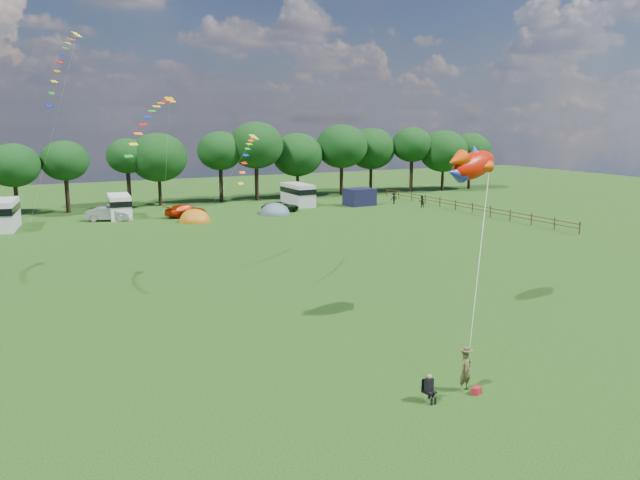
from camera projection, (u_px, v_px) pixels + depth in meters
name	position (u px, v px, depth m)	size (l,w,h in m)	color
ground_plane	(400.00, 358.00, 27.96)	(180.00, 180.00, 0.00)	black
tree_line	(188.00, 154.00, 77.33)	(102.98, 10.98, 10.27)	black
fence	(464.00, 206.00, 72.20)	(0.12, 33.12, 1.20)	#472D19
car_b	(108.00, 214.00, 65.59)	(1.59, 4.25, 1.50)	gray
car_c	(186.00, 211.00, 68.42)	(1.89, 4.50, 1.35)	#8F1A00
car_d	(281.00, 207.00, 71.62)	(2.06, 4.54, 1.24)	black
campervan_b	(3.00, 214.00, 60.27)	(3.31, 6.18, 2.89)	silver
campervan_c	(120.00, 206.00, 67.36)	(2.62, 5.33, 2.53)	white
campervan_d	(298.00, 194.00, 77.12)	(2.44, 5.57, 2.71)	silver
tent_orange	(195.00, 221.00, 65.21)	(3.33, 3.65, 2.61)	#BD6E13
tent_greyblue	(275.00, 214.00, 70.33)	(3.42, 3.74, 2.54)	slate
awning_navy	(359.00, 197.00, 77.39)	(3.37, 2.74, 2.11)	#161534
kite_flyer	(466.00, 371.00, 24.43)	(0.60, 0.39, 1.65)	brown
camp_chair	(429.00, 385.00, 23.53)	(0.50, 0.50, 1.10)	#99999E
kite_bag	(477.00, 391.00, 24.24)	(0.39, 0.26, 0.28)	#A61724
fish_kite	(470.00, 165.00, 32.57)	(4.12, 2.22, 2.16)	#BF1300
streamer_kite_a	(65.00, 56.00, 45.69)	(3.40, 5.67, 5.79)	#F7FF15
streamer_kite_b	(154.00, 116.00, 40.59)	(4.32, 4.59, 3.81)	#FBA305
streamer_kite_c	(249.00, 150.00, 38.82)	(3.13, 4.88, 2.78)	yellow
walker_a	(422.00, 201.00, 75.62)	(0.72, 0.44, 1.48)	black
walker_b	(394.00, 198.00, 78.83)	(0.96, 0.44, 1.48)	black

